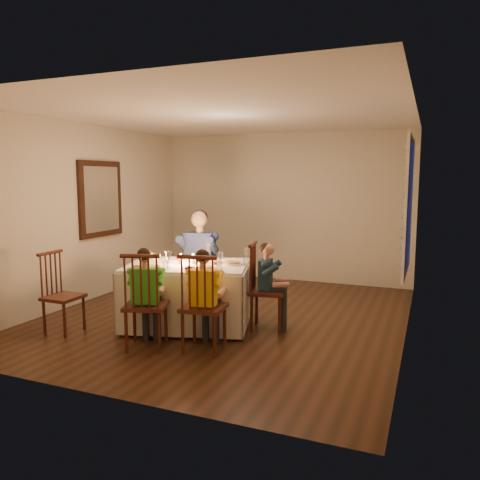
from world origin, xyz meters
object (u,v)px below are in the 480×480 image
at_px(chair_extra, 65,332).
at_px(child_yellow, 204,350).
at_px(chair_near_right, 204,350).
at_px(child_teal, 267,329).
at_px(serving_bowl, 150,257).
at_px(chair_adult, 200,308).
at_px(chair_end, 267,329).
at_px(dining_table, 188,282).
at_px(child_green, 147,347).
at_px(chair_near_left, 147,347).
at_px(adult, 200,308).

relative_size(chair_extra, child_yellow, 0.89).
xyz_separation_m(chair_near_right, child_teal, (0.39, 0.93, 0.00)).
xyz_separation_m(chair_near_right, serving_bowl, (-1.19, 0.82, 0.80)).
xyz_separation_m(chair_adult, chair_extra, (-1.00, -1.55, 0.00)).
xyz_separation_m(chair_near_right, chair_end, (0.39, 0.93, 0.00)).
bearing_deg(dining_table, child_green, -108.96).
xyz_separation_m(dining_table, child_yellow, (0.57, -0.69, -0.55)).
bearing_deg(chair_near_left, chair_adult, -103.46).
relative_size(dining_table, serving_bowl, 8.96).
distance_m(chair_extra, serving_bowl, 1.36).
xyz_separation_m(child_teal, serving_bowl, (-1.58, -0.11, 0.80)).
xyz_separation_m(chair_end, child_teal, (0.00, -0.00, 0.00)).
height_order(chair_adult, child_green, child_green).
bearing_deg(chair_near_left, child_yellow, 174.89).
bearing_deg(chair_near_left, child_teal, -152.44).
distance_m(chair_near_left, adult, 1.62).
bearing_deg(chair_near_right, adult, -67.78).
bearing_deg(serving_bowl, chair_adult, 58.05).
bearing_deg(serving_bowl, adult, 58.05).
relative_size(chair_adult, chair_end, 1.00).
relative_size(chair_end, child_yellow, 0.97).
relative_size(chair_near_right, chair_end, 1.00).
xyz_separation_m(chair_adult, chair_near_left, (0.19, -1.61, 0.00)).
distance_m(chair_near_left, chair_extra, 1.19).
xyz_separation_m(chair_near_left, serving_bowl, (-0.58, 0.98, 0.80)).
height_order(dining_table, chair_end, dining_table).
distance_m(chair_near_left, child_yellow, 0.63).
distance_m(dining_table, serving_bowl, 0.68).
bearing_deg(child_teal, chair_near_right, 146.67).
bearing_deg(dining_table, chair_extra, -163.47).
xyz_separation_m(chair_extra, child_yellow, (1.79, 0.10, 0.00)).
relative_size(chair_end, chair_extra, 1.09).
distance_m(chair_adult, serving_bowl, 1.09).
height_order(dining_table, chair_adult, dining_table).
xyz_separation_m(chair_near_left, child_green, (0.00, 0.00, 0.00)).
bearing_deg(child_green, serving_bowl, -79.50).
bearing_deg(dining_table, chair_near_right, -66.59).
height_order(adult, child_teal, adult).
height_order(adult, child_yellow, adult).
bearing_deg(child_teal, child_green, 126.99).
relative_size(chair_near_left, adult, 0.77).
relative_size(dining_table, child_teal, 1.64).
relative_size(chair_near_left, chair_end, 1.00).
xyz_separation_m(dining_table, child_green, (-0.04, -0.85, -0.55)).
bearing_deg(chair_adult, child_teal, -30.53).
height_order(chair_adult, child_yellow, child_yellow).
height_order(chair_extra, child_teal, child_teal).
relative_size(dining_table, chair_extra, 1.78).
bearing_deg(child_green, chair_extra, -23.02).
xyz_separation_m(chair_end, child_green, (-1.00, -1.09, 0.00)).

